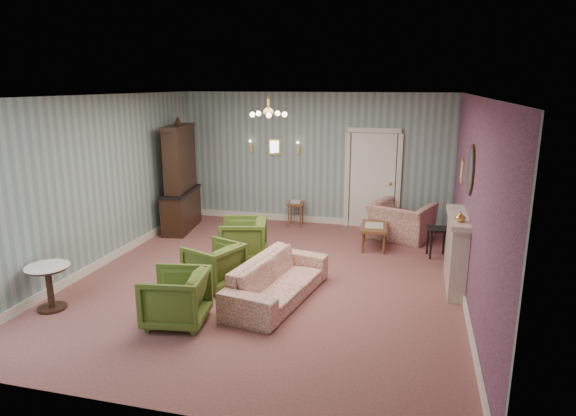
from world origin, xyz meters
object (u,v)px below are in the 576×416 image
(sofa_chintz, at_px, (278,273))
(dresser, at_px, (180,175))
(wingback_chair, at_px, (402,215))
(olive_chair_a, at_px, (176,295))
(olive_chair_c, at_px, (243,237))
(coffee_table, at_px, (374,236))
(pedestal_table, at_px, (50,287))
(side_table_black, at_px, (437,242))
(fireplace, at_px, (456,251))
(olive_chair_b, at_px, (214,263))

(sofa_chintz, distance_m, dresser, 4.28)
(wingback_chair, distance_m, dresser, 4.69)
(olive_chair_a, relative_size, olive_chair_c, 0.96)
(coffee_table, height_order, pedestal_table, pedestal_table)
(side_table_black, bearing_deg, dresser, 174.75)
(olive_chair_c, xyz_separation_m, coffee_table, (2.21, 1.24, -0.19))
(sofa_chintz, bearing_deg, dresser, 55.26)
(sofa_chintz, distance_m, pedestal_table, 3.19)
(olive_chair_a, height_order, pedestal_table, olive_chair_a)
(wingback_chair, relative_size, side_table_black, 2.09)
(fireplace, bearing_deg, olive_chair_b, -166.37)
(side_table_black, relative_size, pedestal_table, 0.85)
(olive_chair_b, xyz_separation_m, wingback_chair, (2.73, 3.21, 0.12))
(fireplace, bearing_deg, dresser, 161.32)
(olive_chair_a, bearing_deg, fireplace, 112.90)
(fireplace, bearing_deg, sofa_chintz, -156.24)
(wingback_chair, relative_size, coffee_table, 1.31)
(sofa_chintz, height_order, pedestal_table, sofa_chintz)
(olive_chair_b, bearing_deg, fireplace, 125.30)
(olive_chair_b, relative_size, dresser, 0.32)
(wingback_chair, xyz_separation_m, side_table_black, (0.68, -0.95, -0.23))
(side_table_black, height_order, pedestal_table, pedestal_table)
(olive_chair_c, bearing_deg, side_table_black, 91.92)
(fireplace, xyz_separation_m, coffee_table, (-1.38, 1.63, -0.36))
(olive_chair_c, relative_size, dresser, 0.35)
(wingback_chair, bearing_deg, dresser, 27.61)
(coffee_table, bearing_deg, wingback_chair, 55.23)
(fireplace, bearing_deg, olive_chair_a, -148.77)
(olive_chair_c, bearing_deg, dresser, -141.88)
(fireplace, height_order, side_table_black, fireplace)
(olive_chair_c, xyz_separation_m, dresser, (-1.92, 1.47, 0.78))
(olive_chair_a, distance_m, olive_chair_b, 1.31)
(olive_chair_a, height_order, side_table_black, olive_chair_a)
(olive_chair_c, height_order, wingback_chair, wingback_chair)
(pedestal_table, bearing_deg, olive_chair_c, 53.76)
(sofa_chintz, xyz_separation_m, wingback_chair, (1.64, 3.44, 0.09))
(dresser, height_order, coffee_table, dresser)
(pedestal_table, bearing_deg, sofa_chintz, 20.56)
(sofa_chintz, bearing_deg, olive_chair_a, 145.05)
(olive_chair_a, distance_m, wingback_chair, 5.28)
(fireplace, height_order, pedestal_table, fireplace)
(wingback_chair, bearing_deg, olive_chair_c, 57.57)
(dresser, bearing_deg, sofa_chintz, -53.12)
(wingback_chair, relative_size, fireplace, 0.82)
(sofa_chintz, relative_size, pedestal_table, 3.21)
(olive_chair_b, height_order, wingback_chair, wingback_chair)
(sofa_chintz, bearing_deg, wingback_chair, -15.23)
(olive_chair_c, height_order, sofa_chintz, olive_chair_c)
(side_table_black, bearing_deg, olive_chair_c, -163.72)
(olive_chair_b, bearing_deg, dresser, -123.76)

